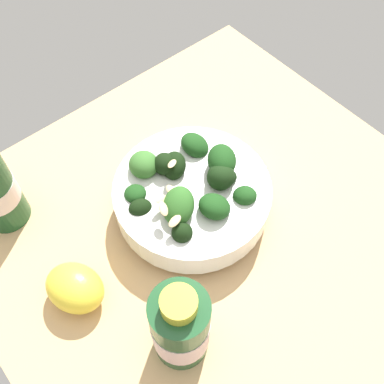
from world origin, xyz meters
TOP-DOWN VIEW (x-y plane):
  - ground_plane at (0.00, 0.00)cm, footprint 57.47×57.47cm
  - bowl_of_broccoli at (4.22, 0.54)cm, footprint 19.32×19.32cm
  - lemon_wedge at (3.65, 18.08)cm, footprint 8.44×7.57cm
  - bottle_short at (-8.15, 12.45)cm, footprint 5.93×5.93cm

SIDE VIEW (x-z plane):
  - ground_plane at x=0.00cm, z-range -4.33..0.00cm
  - lemon_wedge at x=3.65cm, z-range 0.00..4.66cm
  - bowl_of_broccoli at x=4.22cm, z-range -0.86..8.14cm
  - bottle_short at x=-8.15cm, z-range -0.90..12.39cm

